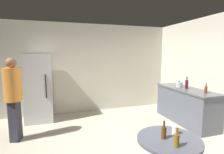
# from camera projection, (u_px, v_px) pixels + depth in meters

# --- Properties ---
(wall_back) EXTENTS (5.32, 0.06, 2.70)m
(wall_back) POSITION_uv_depth(u_px,v_px,m) (88.00, 68.00, 5.41)
(wall_back) COLOR beige
(wall_back) RESTS_ON ground_plane
(refrigerator) EXTENTS (0.70, 0.68, 1.80)m
(refrigerator) POSITION_uv_depth(u_px,v_px,m) (38.00, 88.00, 4.65)
(refrigerator) COLOR silver
(refrigerator) RESTS_ON ground_plane
(kitchen_counter) EXTENTS (0.64, 1.79, 0.90)m
(kitchen_counter) POSITION_uv_depth(u_px,v_px,m) (186.00, 105.00, 4.60)
(kitchen_counter) COLOR #4C515B
(kitchen_counter) RESTS_ON ground_plane
(kettle) EXTENTS (0.24, 0.17, 0.18)m
(kettle) POSITION_uv_depth(u_px,v_px,m) (179.00, 84.00, 4.74)
(kettle) COLOR #B2B2B7
(kettle) RESTS_ON kitchen_counter
(wine_bottle_on_counter) EXTENTS (0.08, 0.08, 0.31)m
(wine_bottle_on_counter) POSITION_uv_depth(u_px,v_px,m) (187.00, 84.00, 4.52)
(wine_bottle_on_counter) COLOR #3F141E
(wine_bottle_on_counter) RESTS_ON kitchen_counter
(beer_bottle_on_counter) EXTENTS (0.06, 0.06, 0.23)m
(beer_bottle_on_counter) POSITION_uv_depth(u_px,v_px,m) (206.00, 90.00, 4.00)
(beer_bottle_on_counter) COLOR #593314
(beer_bottle_on_counter) RESTS_ON kitchen_counter
(foreground_table) EXTENTS (0.80, 0.80, 0.73)m
(foreground_table) POSITION_uv_depth(u_px,v_px,m) (169.00, 146.00, 2.21)
(foreground_table) COLOR #4C515B
(foreground_table) RESTS_ON ground_plane
(beer_bottle_amber) EXTENTS (0.06, 0.06, 0.23)m
(beer_bottle_amber) POSITION_uv_depth(u_px,v_px,m) (177.00, 140.00, 1.98)
(beer_bottle_amber) COLOR #8C5919
(beer_bottle_amber) RESTS_ON foreground_table
(beer_bottle_brown) EXTENTS (0.06, 0.06, 0.23)m
(beer_bottle_brown) POSITION_uv_depth(u_px,v_px,m) (164.00, 132.00, 2.18)
(beer_bottle_brown) COLOR #593314
(beer_bottle_brown) RESTS_ON foreground_table
(plastic_cup_white) EXTENTS (0.08, 0.08, 0.11)m
(plastic_cup_white) POSITION_uv_depth(u_px,v_px,m) (175.00, 130.00, 2.31)
(plastic_cup_white) COLOR white
(plastic_cup_white) RESTS_ON foreground_table
(person_in_orange_shirt) EXTENTS (0.42, 0.42, 1.72)m
(person_in_orange_shirt) POSITION_uv_depth(u_px,v_px,m) (13.00, 93.00, 3.52)
(person_in_orange_shirt) COLOR #2D2D38
(person_in_orange_shirt) RESTS_ON ground_plane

